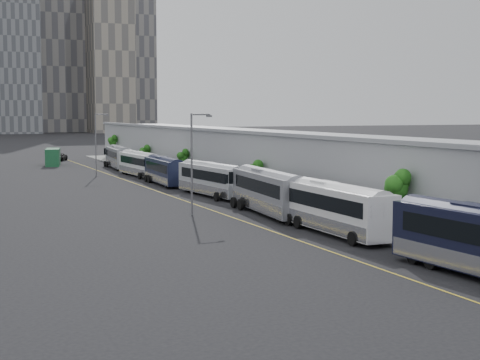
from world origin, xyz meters
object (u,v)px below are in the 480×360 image
bus_6 (140,166)px  street_lamp_near (194,157)px  bus_4 (212,182)px  bus_5 (165,173)px  bus_2 (334,213)px  street_lamp_far (97,140)px  bus_7 (119,159)px  shipping_container (53,157)px  bus_3 (270,196)px  suv (58,157)px

bus_6 → street_lamp_near: (-5.99, -40.53, 3.79)m
bus_4 → street_lamp_near: bearing=-122.8°
bus_5 → bus_4: bearing=-83.6°
bus_2 → street_lamp_far: size_ratio=1.49×
bus_7 → street_lamp_near: (-6.70, -56.05, 3.76)m
bus_6 → bus_7: bus_7 is taller
bus_2 → street_lamp_far: street_lamp_far is taller
street_lamp_near → bus_6: bearing=81.6°
bus_4 → shipping_container: 54.33m
bus_7 → shipping_container: bearing=135.1°
bus_4 → shipping_container: bearing=94.3°
bus_6 → shipping_container: 27.35m
bus_3 → bus_5: (-0.77, 29.80, -0.22)m
bus_7 → suv: (-6.25, 22.40, -0.80)m
bus_2 → bus_5: 41.60m
bus_3 → bus_6: 42.90m
shipping_container → bus_4: bearing=-68.7°
bus_3 → shipping_container: bearing=102.7°
bus_7 → street_lamp_far: 15.48m
street_lamp_far → bus_4: bearing=-77.6°
street_lamp_near → shipping_container: (-2.31, 66.59, -3.81)m
bus_5 → shipping_container: size_ratio=1.81×
bus_6 → bus_5: bearing=-94.2°
bus_7 → street_lamp_near: 56.58m
bus_2 → street_lamp_near: street_lamp_near is taller
bus_3 → shipping_container: 69.53m
shipping_container → bus_2: bearing=-72.1°
street_lamp_near → street_lamp_far: bearing=89.6°
bus_4 → bus_6: bus_4 is taller
bus_5 → bus_6: bus_6 is taller
bus_7 → street_lamp_near: size_ratio=1.37×
bus_4 → suv: size_ratio=2.42×
bus_4 → suv: (-6.30, 65.43, -0.82)m
bus_5 → suv: bearing=98.3°
bus_7 → suv: bearing=110.2°
bus_7 → street_lamp_far: bearing=-110.8°
bus_6 → bus_7: (0.71, 15.53, 0.03)m
bus_5 → street_lamp_far: (-5.48, 15.03, 3.72)m
bus_2 → bus_6: size_ratio=1.10×
bus_7 → bus_3: bearing=-85.6°
bus_2 → bus_6: 54.69m
bus_7 → street_lamp_near: street_lamp_near is taller
street_lamp_near → street_lamp_far: size_ratio=1.02×
bus_6 → shipping_container: size_ratio=1.82×
bus_4 → street_lamp_near: street_lamp_near is taller
bus_2 → suv: bearing=93.8°
bus_4 → bus_5: (-1.02, 14.41, -0.07)m
bus_2 → shipping_container: size_ratio=2.00×
bus_2 → bus_6: bearing=90.6°
street_lamp_near → suv: size_ratio=1.73×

